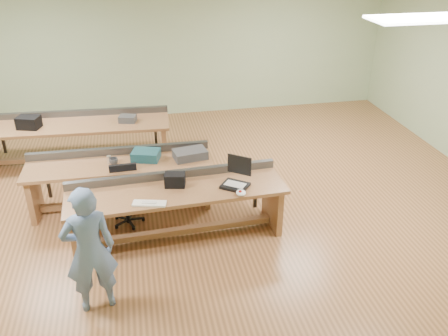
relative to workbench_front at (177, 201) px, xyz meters
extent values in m
plane|color=#9B643A|center=(0.20, 0.77, -0.56)|extent=(10.00, 10.00, 0.00)
plane|color=silver|center=(0.20, 0.77, 2.44)|extent=(10.00, 10.00, 0.00)
cube|color=#9BB186|center=(0.20, 4.77, 0.94)|extent=(10.00, 0.04, 3.00)
cube|color=#9BB186|center=(0.20, -3.23, 0.94)|extent=(10.00, 0.04, 3.00)
cube|color=white|center=(2.70, -0.73, 2.41)|extent=(1.20, 0.50, 0.03)
cube|color=#95673F|center=(0.00, -0.04, 0.17)|extent=(2.93, 0.90, 0.05)
cube|color=#95673F|center=(-1.35, -0.10, -0.21)|extent=(0.11, 0.68, 0.70)
cube|color=#95673F|center=(1.35, 0.02, -0.21)|extent=(0.11, 0.68, 0.70)
cube|color=#95673F|center=(0.00, -0.04, -0.46)|extent=(2.60, 0.22, 0.08)
cube|color=#494B4F|center=(-0.01, 0.31, 0.25)|extent=(2.90, 0.21, 0.11)
cube|color=#95673F|center=(-0.75, 0.91, 0.17)|extent=(2.74, 0.79, 0.05)
cube|color=#95673F|center=(-2.01, 0.94, -0.21)|extent=(0.09, 0.63, 0.70)
cube|color=#95673F|center=(0.51, 0.88, -0.21)|extent=(0.09, 0.63, 0.70)
cube|color=#95673F|center=(-0.75, 0.91, -0.46)|extent=(2.42, 0.16, 0.08)
cube|color=#494B4F|center=(-0.74, 1.24, 0.25)|extent=(2.72, 0.14, 0.11)
cube|color=#95673F|center=(-1.50, 2.62, 0.17)|extent=(3.31, 1.06, 0.05)
cube|color=#95673F|center=(0.03, 2.54, -0.21)|extent=(0.12, 0.77, 0.70)
cube|color=#95673F|center=(-1.50, 2.62, -0.46)|extent=(2.97, 0.27, 0.08)
cube|color=#494B4F|center=(-1.48, 3.02, 0.25)|extent=(3.27, 0.27, 0.11)
imported|color=#687FA9|center=(-1.06, -1.18, 0.22)|extent=(0.62, 0.47, 1.55)
cube|color=black|center=(0.77, -0.10, 0.21)|extent=(0.44, 0.43, 0.04)
cube|color=black|center=(0.85, 0.00, 0.46)|extent=(0.28, 0.22, 0.27)
cube|color=silver|center=(-0.38, -0.32, 0.20)|extent=(0.44, 0.24, 0.02)
ellipsoid|color=white|center=(0.80, -0.32, 0.23)|extent=(0.14, 0.16, 0.06)
cube|color=black|center=(-0.01, 0.08, 0.28)|extent=(0.30, 0.22, 0.18)
cylinder|color=black|center=(-0.68, 0.46, -0.35)|extent=(0.06, 0.06, 0.42)
cube|color=black|center=(-0.68, 0.46, -0.12)|extent=(0.42, 0.42, 0.06)
cube|color=black|center=(-0.69, 0.65, 0.11)|extent=(0.39, 0.06, 0.36)
cylinder|color=black|center=(-0.68, 0.46, -0.53)|extent=(0.48, 0.48, 0.06)
cube|color=#164049|center=(-0.35, 0.97, 0.26)|extent=(0.46, 0.40, 0.14)
cube|color=#37373A|center=(0.30, 0.88, 0.26)|extent=(0.53, 0.38, 0.13)
imported|color=#37373A|center=(-0.82, 0.89, 0.24)|extent=(0.13, 0.13, 0.10)
cylinder|color=silver|center=(-0.88, 0.94, 0.25)|extent=(0.07, 0.07, 0.12)
cube|color=black|center=(-2.25, 2.58, 0.30)|extent=(0.43, 0.36, 0.21)
cube|color=#37373A|center=(-0.59, 2.54, 0.25)|extent=(0.33, 0.28, 0.12)
camera|label=1|loc=(-0.45, -5.47, 3.33)|focal=38.00mm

